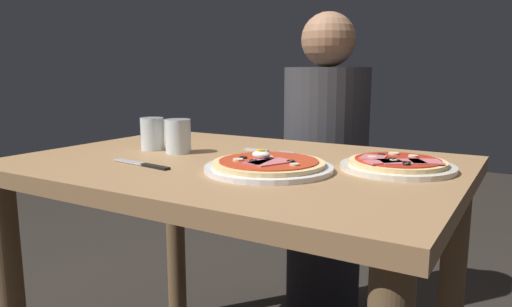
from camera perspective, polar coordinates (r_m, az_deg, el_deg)
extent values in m
cube|color=#9E754C|center=(1.23, -2.46, -1.71)|extent=(1.11, 0.78, 0.04)
cylinder|color=brown|center=(1.47, -27.23, -16.06)|extent=(0.07, 0.07, 0.70)
cylinder|color=brown|center=(1.87, -9.61, -9.51)|extent=(0.07, 0.07, 0.70)
cylinder|color=brown|center=(1.48, 22.32, -15.52)|extent=(0.07, 0.07, 0.70)
cylinder|color=white|center=(1.09, 1.52, -1.78)|extent=(0.30, 0.30, 0.01)
cylinder|color=#E5C17F|center=(1.09, 1.52, -1.21)|extent=(0.26, 0.26, 0.01)
cylinder|color=red|center=(1.09, 1.52, -0.87)|extent=(0.23, 0.23, 0.00)
torus|color=black|center=(1.11, -1.53, -0.48)|extent=(0.02, 0.02, 0.00)
torus|color=black|center=(1.14, 0.24, -0.20)|extent=(0.02, 0.02, 0.00)
torus|color=black|center=(1.06, 4.17, -0.94)|extent=(0.02, 0.02, 0.00)
torus|color=black|center=(1.12, 0.40, -0.40)|extent=(0.02, 0.02, 0.00)
torus|color=black|center=(1.07, -0.32, -0.89)|extent=(0.02, 0.02, 0.00)
cube|color=#D16B70|center=(1.06, 1.79, -1.04)|extent=(0.09, 0.11, 0.00)
cube|color=#C65B66|center=(1.07, 0.37, -0.91)|extent=(0.05, 0.10, 0.00)
cylinder|color=beige|center=(1.12, 1.57, -0.42)|extent=(0.02, 0.02, 0.00)
cylinder|color=beige|center=(1.08, -2.17, -0.74)|extent=(0.02, 0.02, 0.00)
cylinder|color=beige|center=(1.03, 4.66, -1.32)|extent=(0.02, 0.02, 0.00)
ellipsoid|color=white|center=(1.10, 0.60, -0.15)|extent=(0.04, 0.03, 0.02)
cylinder|color=yellow|center=(1.10, 0.60, 0.36)|extent=(0.02, 0.02, 0.00)
cylinder|color=silver|center=(1.15, 16.57, -1.56)|extent=(0.26, 0.26, 0.01)
cylinder|color=#E5C17F|center=(1.15, 16.60, -1.02)|extent=(0.22, 0.22, 0.01)
cylinder|color=#B72D19|center=(1.15, 16.61, -0.70)|extent=(0.20, 0.20, 0.00)
torus|color=black|center=(1.10, 17.64, -1.04)|extent=(0.02, 0.02, 0.00)
torus|color=black|center=(1.12, 16.40, -0.81)|extent=(0.02, 0.02, 0.00)
torus|color=black|center=(1.13, 16.02, -0.64)|extent=(0.02, 0.02, 0.00)
torus|color=black|center=(1.18, 14.80, -0.16)|extent=(0.02, 0.02, 0.00)
torus|color=black|center=(1.08, 17.57, -1.20)|extent=(0.02, 0.02, 0.00)
cube|color=#D16B70|center=(1.15, 13.85, -0.46)|extent=(0.06, 0.07, 0.00)
cube|color=#D16B70|center=(1.13, 19.67, -0.91)|extent=(0.09, 0.08, 0.00)
cube|color=#D16B70|center=(1.11, 17.11, -0.95)|extent=(0.11, 0.10, 0.00)
cube|color=#D16B70|center=(1.10, 15.07, -0.94)|extent=(0.09, 0.09, 0.00)
cylinder|color=beige|center=(1.11, 16.19, -0.82)|extent=(0.02, 0.02, 0.00)
cylinder|color=beige|center=(1.15, 13.74, -0.42)|extent=(0.02, 0.02, 0.00)
cylinder|color=beige|center=(1.21, 16.19, 0.00)|extent=(0.03, 0.03, 0.00)
cylinder|color=beige|center=(1.19, 18.33, -0.29)|extent=(0.02, 0.02, 0.00)
cylinder|color=silver|center=(1.41, -12.32, 2.32)|extent=(0.07, 0.07, 0.09)
cylinder|color=silver|center=(1.41, -12.29, 1.25)|extent=(0.06, 0.06, 0.04)
cylinder|color=silver|center=(1.34, -9.31, 2.06)|extent=(0.07, 0.07, 0.09)
cylinder|color=silver|center=(1.34, -9.29, 1.23)|extent=(0.06, 0.06, 0.05)
cube|color=silver|center=(1.36, 0.07, 0.45)|extent=(0.08, 0.02, 0.00)
cube|color=silver|center=(1.31, 3.63, 0.06)|extent=(0.05, 0.00, 0.00)
cube|color=silver|center=(1.32, 3.71, 0.09)|extent=(0.05, 0.00, 0.00)
cube|color=silver|center=(1.32, 3.80, 0.12)|extent=(0.05, 0.00, 0.00)
cube|color=silver|center=(1.33, 3.88, 0.14)|extent=(0.05, 0.00, 0.00)
cube|color=silver|center=(1.22, -14.82, -0.97)|extent=(0.11, 0.04, 0.00)
cube|color=black|center=(1.15, -12.01, -1.55)|extent=(0.09, 0.03, 0.01)
cylinder|color=white|center=(1.61, -10.81, 2.60)|extent=(0.03, 0.03, 0.05)
cylinder|color=silver|center=(1.60, -10.84, 3.79)|extent=(0.03, 0.03, 0.01)
cylinder|color=black|center=(1.95, 8.01, -12.44)|extent=(0.29, 0.29, 0.46)
cylinder|color=#38383D|center=(1.82, 8.38, 1.97)|extent=(0.32, 0.32, 0.52)
sphere|color=#9E7051|center=(1.81, 8.67, 13.34)|extent=(0.20, 0.20, 0.20)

